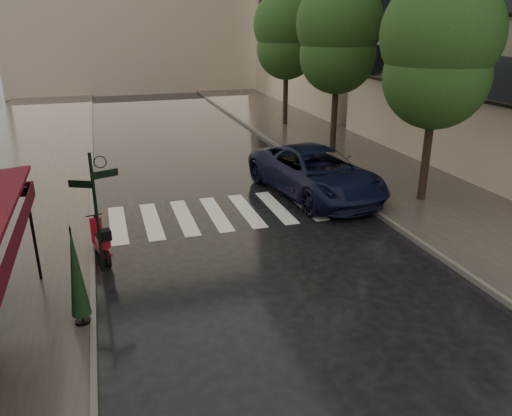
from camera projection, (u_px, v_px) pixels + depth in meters
ground at (166, 327)px, 10.44m from camera, size 120.00×120.00×0.00m
sidewalk_near at (12, 179)px, 19.89m from camera, size 6.00×60.00×0.12m
sidewalk_far at (346, 152)px, 23.98m from camera, size 5.50×60.00×0.12m
curb_near at (92, 172)px, 20.73m from camera, size 0.12×60.00×0.16m
curb_far at (292, 156)px, 23.20m from camera, size 0.12×60.00×0.16m
crosswalk at (231, 212)px, 16.62m from camera, size 7.85×3.20×0.01m
signpost at (96, 203)px, 12.14m from camera, size 1.17×0.29×3.10m
tree_near at (440, 43)px, 15.68m from camera, size 3.80×3.80×7.99m
tree_mid at (339, 30)px, 21.81m from camera, size 3.80×3.80×8.34m
tree_far at (287, 30)px, 28.16m from camera, size 3.80×3.80×8.16m
scooter at (102, 242)px, 13.21m from camera, size 0.63×1.61×1.07m
parked_car at (315, 172)px, 18.00m from camera, size 3.74×6.50×1.71m
parasol_back at (76, 273)px, 9.98m from camera, size 0.40×0.40×2.13m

